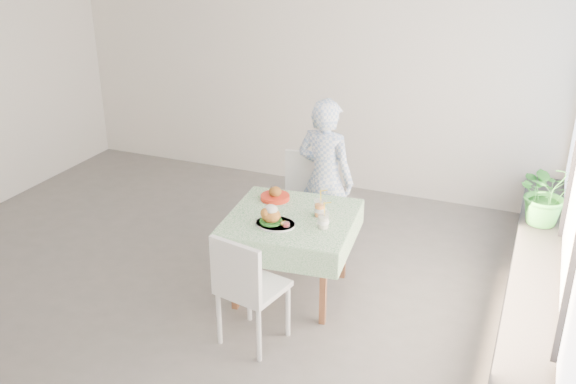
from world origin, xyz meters
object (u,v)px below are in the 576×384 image
at_px(chair_near, 252,309).
at_px(diner, 325,180).
at_px(chair_far, 304,223).
at_px(potted_plant, 548,193).
at_px(juice_cup_orange, 320,209).
at_px(main_dish, 273,218).
at_px(cafe_table, 291,246).

distance_m(chair_near, diner, 1.62).
height_order(chair_far, diner, diner).
bearing_deg(potted_plant, chair_far, -168.05).
xyz_separation_m(chair_far, diner, (0.20, 0.02, 0.48)).
bearing_deg(diner, potted_plant, -158.27).
distance_m(diner, juice_cup_orange, 0.70).
height_order(chair_far, chair_near, chair_far).
relative_size(chair_far, diner, 0.62).
distance_m(chair_near, main_dish, 0.76).
distance_m(diner, potted_plant, 1.99).
xyz_separation_m(chair_far, juice_cup_orange, (0.39, -0.66, 0.51)).
bearing_deg(main_dish, diner, 83.99).
bearing_deg(cafe_table, main_dish, -110.01).
height_order(cafe_table, potted_plant, potted_plant).
distance_m(chair_far, juice_cup_orange, 0.92).
bearing_deg(chair_near, potted_plant, 44.89).
bearing_deg(cafe_table, diner, 87.94).
bearing_deg(chair_near, cafe_table, 89.27).
bearing_deg(diner, chair_near, 97.69).
distance_m(cafe_table, juice_cup_orange, 0.42).
relative_size(diner, main_dish, 4.62).
height_order(chair_far, main_dish, chair_far).
bearing_deg(chair_near, diner, 88.60).
relative_size(chair_near, main_dish, 2.76).
relative_size(juice_cup_orange, potted_plant, 0.48).
height_order(cafe_table, juice_cup_orange, juice_cup_orange).
xyz_separation_m(cafe_table, chair_far, (-0.17, 0.76, -0.16)).
bearing_deg(chair_far, juice_cup_orange, -59.48).
distance_m(chair_far, chair_near, 1.53).
relative_size(diner, juice_cup_orange, 5.50).
height_order(diner, juice_cup_orange, diner).
bearing_deg(cafe_table, juice_cup_orange, 24.60).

